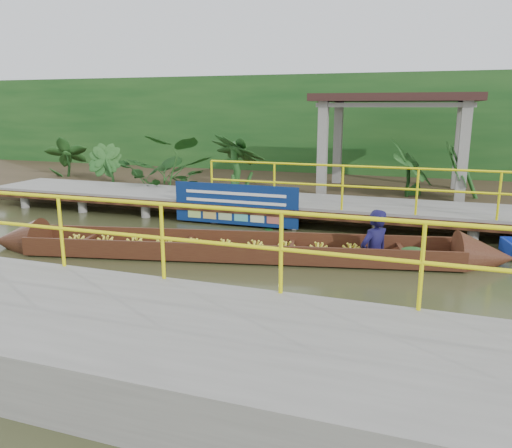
% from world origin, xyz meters
% --- Properties ---
extents(ground, '(80.00, 80.00, 0.00)m').
position_xyz_m(ground, '(0.00, 0.00, 0.00)').
color(ground, '#303319').
rests_on(ground, ground).
extents(land_strip, '(30.00, 8.00, 0.45)m').
position_xyz_m(land_strip, '(0.00, 7.50, 0.23)').
color(land_strip, '#342C1A').
rests_on(land_strip, ground).
extents(far_dock, '(16.00, 2.06, 1.66)m').
position_xyz_m(far_dock, '(0.02, 3.43, 0.48)').
color(far_dock, slate).
rests_on(far_dock, ground).
extents(near_dock, '(18.00, 2.40, 1.73)m').
position_xyz_m(near_dock, '(1.00, -4.20, 0.30)').
color(near_dock, slate).
rests_on(near_dock, ground).
extents(pavilion, '(4.40, 3.00, 3.00)m').
position_xyz_m(pavilion, '(3.00, 6.30, 2.82)').
color(pavilion, slate).
rests_on(pavilion, ground).
extents(foliage_backdrop, '(30.00, 0.80, 4.00)m').
position_xyz_m(foliage_backdrop, '(0.00, 10.00, 2.00)').
color(foliage_backdrop, '#154317').
rests_on(foliage_backdrop, ground).
extents(vendor_boat, '(10.27, 3.12, 2.26)m').
position_xyz_m(vendor_boat, '(0.92, 0.26, 0.25)').
color(vendor_boat, '#39180F').
rests_on(vendor_boat, ground).
extents(blue_banner, '(3.17, 0.04, 0.99)m').
position_xyz_m(blue_banner, '(-0.37, 2.48, 0.56)').
color(blue_banner, navy).
rests_on(blue_banner, ground).
extents(tropical_plants, '(14.17, 1.17, 1.46)m').
position_xyz_m(tropical_plants, '(-1.75, 5.30, 1.18)').
color(tropical_plants, '#154317').
rests_on(tropical_plants, ground).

